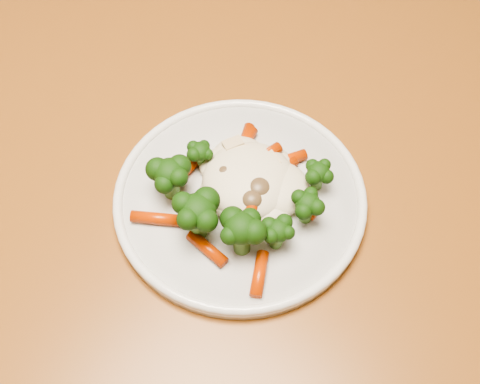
# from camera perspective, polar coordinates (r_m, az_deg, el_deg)

# --- Properties ---
(dining_table) EXTENTS (1.40, 1.03, 0.75)m
(dining_table) POSITION_cam_1_polar(r_m,az_deg,el_deg) (0.69, 5.09, -6.70)
(dining_table) COLOR #955622
(dining_table) RESTS_ON ground
(plate) EXTENTS (0.26, 0.26, 0.01)m
(plate) POSITION_cam_1_polar(r_m,az_deg,el_deg) (0.62, 0.00, -0.69)
(plate) COLOR silver
(plate) RESTS_ON dining_table
(meal) EXTENTS (0.17, 0.17, 0.05)m
(meal) POSITION_cam_1_polar(r_m,az_deg,el_deg) (0.59, -0.21, 0.00)
(meal) COLOR beige
(meal) RESTS_ON plate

